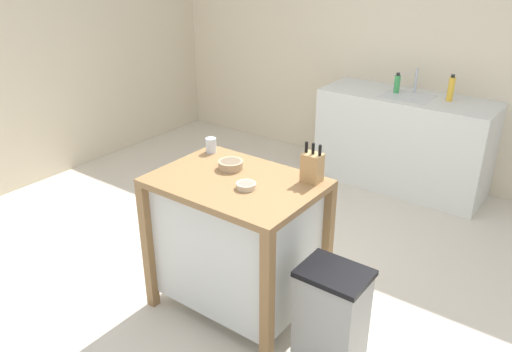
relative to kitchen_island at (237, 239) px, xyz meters
The scene contains 13 objects.
ground_plane 0.53m from the kitchen_island, 115.62° to the left, with size 6.48×6.48×0.00m, color beige.
wall_back 2.82m from the kitchen_island, 91.39° to the left, with size 5.48×0.10×2.60m, color beige.
wall_left 3.12m from the kitchen_island, 158.25° to the left, with size 0.10×3.16×2.60m, color beige.
kitchen_island is the anchor object (origin of this frame).
knife_block 0.66m from the kitchen_island, 34.20° to the left, with size 0.11×0.09×0.24m.
bowl_stoneware_deep 0.46m from the kitchen_island, 138.94° to the left, with size 0.15×0.15×0.05m.
bowl_ceramic_small 0.44m from the kitchen_island, 24.28° to the right, with size 0.11×0.11×0.03m.
drinking_cup 0.64m from the kitchen_island, 148.82° to the left, with size 0.07×0.07×0.10m.
trash_bin 0.76m from the kitchen_island, ahead, with size 0.36×0.28×0.63m.
sink_counter 2.36m from the kitchen_island, 86.77° to the left, with size 1.56×0.60×0.89m.
sink_faucet 2.54m from the kitchen_island, 86.95° to the left, with size 0.02×0.02×0.22m.
bottle_dish_soap 2.43m from the kitchen_island, 90.03° to the left, with size 0.05×0.05×0.18m.
bottle_spray_cleaner 2.51m from the kitchen_island, 78.82° to the left, with size 0.05×0.05×0.23m.
Camera 1 is at (1.75, -2.23, 2.18)m, focal length 35.85 mm.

